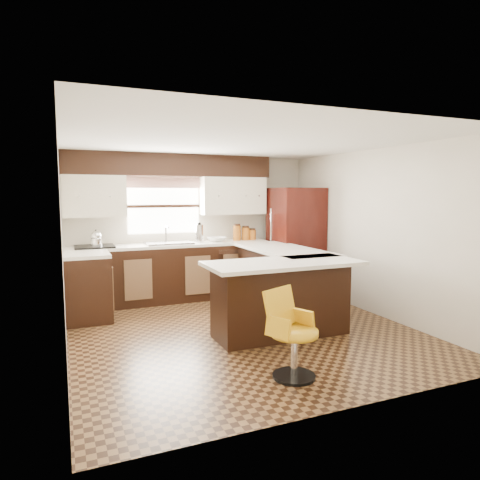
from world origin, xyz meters
name	(u,v)px	position (x,y,z in m)	size (l,w,h in m)	color
floor	(242,330)	(0.00, 0.00, 0.00)	(4.40, 4.40, 0.00)	#49301A
ceiling	(242,141)	(0.00, 0.00, 2.40)	(4.40, 4.40, 0.00)	silver
wall_back	(193,226)	(0.00, 2.20, 1.20)	(4.40, 4.40, 0.00)	beige
wall_front	(351,265)	(0.00, -2.20, 1.20)	(4.40, 4.40, 0.00)	beige
wall_left	(62,246)	(-2.10, 0.00, 1.20)	(4.40, 4.40, 0.00)	beige
wall_right	(375,232)	(2.10, 0.00, 1.20)	(4.40, 4.40, 0.00)	beige
base_cab_back	(172,273)	(-0.45, 1.90, 0.45)	(3.30, 0.60, 0.90)	black
base_cab_left	(88,288)	(-1.80, 1.25, 0.45)	(0.60, 0.70, 0.90)	black
counter_back	(172,245)	(-0.45, 1.90, 0.92)	(3.30, 0.60, 0.04)	silver
counter_left	(86,255)	(-1.80, 1.25, 0.92)	(0.60, 0.70, 0.04)	silver
soffit	(171,165)	(-0.40, 2.03, 2.22)	(3.40, 0.35, 0.36)	black
upper_cab_left	(94,196)	(-1.62, 2.03, 1.72)	(0.94, 0.35, 0.64)	beige
upper_cab_right	(233,196)	(0.68, 2.03, 1.72)	(1.14, 0.35, 0.64)	beige
window_pane	(164,206)	(-0.50, 2.18, 1.55)	(1.20, 0.02, 0.90)	white
valance	(164,183)	(-0.50, 2.14, 1.94)	(1.30, 0.06, 0.18)	#D19B93
sink	(169,243)	(-0.50, 1.88, 0.96)	(0.75, 0.45, 0.03)	#B2B2B7
dishwasher	(235,273)	(0.55, 1.61, 0.43)	(0.58, 0.03, 0.78)	black
cooktop	(94,246)	(-1.65, 1.88, 0.96)	(0.58, 0.50, 0.03)	black
peninsula_long	(281,281)	(0.90, 0.62, 0.45)	(0.60, 1.95, 0.90)	black
peninsula_return	(281,300)	(0.38, -0.35, 0.45)	(1.65, 0.60, 0.90)	black
counter_pen_long	(284,250)	(0.95, 0.62, 0.92)	(0.84, 1.95, 0.04)	silver
counter_pen_return	(283,263)	(0.35, -0.44, 0.92)	(1.89, 0.84, 0.04)	silver
refrigerator	(296,241)	(1.68, 1.56, 0.93)	(0.80, 0.76, 1.86)	black
bar_chair	(294,335)	(-0.10, -1.50, 0.43)	(0.45, 0.45, 0.85)	gold
kettle	(96,238)	(-1.62, 1.88, 1.09)	(0.18, 0.18, 0.24)	silver
percolator	(199,233)	(0.02, 1.90, 1.09)	(0.14, 0.14, 0.30)	silver
mixing_bowl	(217,239)	(0.34, 1.90, 0.98)	(0.31, 0.31, 0.08)	white
canister_large	(237,233)	(0.72, 1.92, 1.08)	(0.13, 0.13, 0.26)	#9B5214
canister_med	(246,234)	(0.88, 1.92, 1.06)	(0.14, 0.14, 0.22)	#9B5214
canister_small	(252,235)	(1.00, 1.92, 1.03)	(0.14, 0.14, 0.17)	#9B5214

